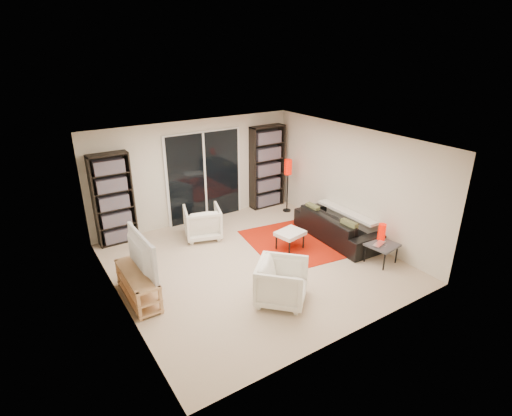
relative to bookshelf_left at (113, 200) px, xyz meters
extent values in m
plane|color=#C8B397|center=(1.95, -2.33, -0.98)|extent=(5.00, 5.00, 0.00)
cube|color=beige|center=(1.95, 0.17, 0.22)|extent=(5.00, 0.02, 2.40)
cube|color=beige|center=(1.95, -4.83, 0.22)|extent=(5.00, 0.02, 2.40)
cube|color=beige|center=(-0.55, -2.33, 0.22)|extent=(0.02, 5.00, 2.40)
cube|color=beige|center=(4.45, -2.33, 0.22)|extent=(0.02, 5.00, 2.40)
cube|color=white|center=(1.95, -2.33, 1.42)|extent=(5.00, 5.00, 0.02)
cube|color=white|center=(2.15, 0.14, 0.07)|extent=(1.92, 0.06, 2.16)
cube|color=black|center=(2.15, 0.10, 0.07)|extent=(1.80, 0.02, 2.10)
cube|color=white|center=(2.15, 0.09, 0.07)|extent=(0.05, 0.02, 2.10)
cube|color=black|center=(0.00, 0.01, 0.00)|extent=(0.80, 0.30, 1.95)
cube|color=brown|center=(0.00, -0.01, 0.00)|extent=(0.70, 0.22, 1.85)
cube|color=black|center=(3.85, 0.01, 0.07)|extent=(0.90, 0.30, 2.10)
cube|color=brown|center=(3.85, -0.01, 0.07)|extent=(0.80, 0.22, 2.00)
cube|color=#E1B281|center=(-0.28, -2.27, -0.50)|extent=(0.40, 1.25, 0.04)
cube|color=#E1B281|center=(-0.28, -2.27, -0.73)|extent=(0.40, 1.25, 0.03)
cube|color=#E1B281|center=(-0.28, -2.27, -0.92)|extent=(0.40, 1.25, 0.04)
cube|color=#E1B281|center=(-0.45, -2.86, -0.73)|extent=(0.05, 0.05, 0.50)
cube|color=#E1B281|center=(-0.45, -1.69, -0.73)|extent=(0.05, 0.05, 0.50)
cube|color=#E1B281|center=(-0.11, -2.86, -0.73)|extent=(0.05, 0.05, 0.50)
cube|color=#E1B281|center=(-0.11, -1.69, -0.73)|extent=(0.05, 0.05, 0.50)
imported|color=black|center=(-0.26, -2.27, -0.14)|extent=(0.18, 1.16, 0.66)
cube|color=red|center=(3.00, -2.07, -0.97)|extent=(1.78, 2.24, 0.01)
imported|color=black|center=(4.04, -2.41, -0.67)|extent=(0.90, 2.10, 0.60)
imported|color=white|center=(1.63, -0.77, -0.62)|extent=(0.95, 0.96, 0.70)
imported|color=white|center=(1.67, -3.63, -0.61)|extent=(1.11, 1.11, 0.72)
cube|color=white|center=(2.89, -2.25, -0.62)|extent=(0.62, 0.55, 0.08)
cylinder|color=black|center=(2.71, -2.47, -0.82)|extent=(0.04, 0.04, 0.32)
cylinder|color=black|center=(2.64, -2.12, -0.82)|extent=(0.04, 0.04, 0.32)
cylinder|color=black|center=(3.14, -2.39, -0.82)|extent=(0.04, 0.04, 0.32)
cylinder|color=black|center=(3.07, -2.04, -0.82)|extent=(0.04, 0.04, 0.32)
cube|color=#434347|center=(4.04, -3.64, -0.60)|extent=(0.60, 0.60, 0.04)
cylinder|color=black|center=(3.86, -3.88, -0.79)|extent=(0.03, 0.03, 0.38)
cylinder|color=black|center=(3.80, -3.46, -0.79)|extent=(0.03, 0.03, 0.38)
cylinder|color=black|center=(4.28, -3.82, -0.79)|extent=(0.03, 0.03, 0.38)
cylinder|color=black|center=(4.22, -3.40, -0.79)|extent=(0.03, 0.03, 0.38)
imported|color=silver|center=(3.98, -3.68, -0.56)|extent=(0.37, 0.29, 0.03)
cylinder|color=#C90C00|center=(4.17, -3.50, -0.41)|extent=(0.15, 0.15, 0.33)
cylinder|color=black|center=(4.07, -0.59, -0.96)|extent=(0.20, 0.20, 0.03)
cylinder|color=black|center=(4.07, -0.59, -0.47)|extent=(0.03, 0.03, 1.01)
cylinder|color=#C90C00|center=(4.07, -0.59, 0.19)|extent=(0.18, 0.18, 0.36)
camera|label=1|loc=(-1.69, -8.05, 2.99)|focal=28.00mm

